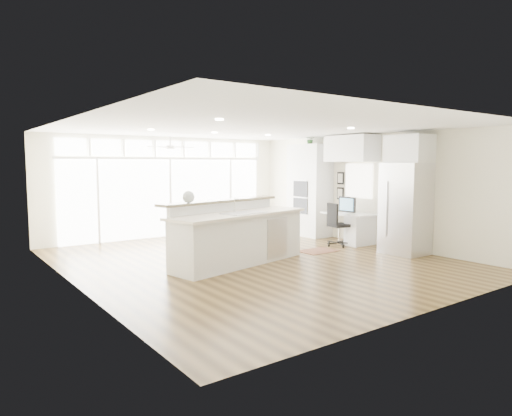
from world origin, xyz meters
TOP-DOWN VIEW (x-y plane):
  - floor at (0.00, 0.00)m, footprint 7.00×8.00m
  - ceiling at (0.00, 0.00)m, footprint 7.00×8.00m
  - wall_back at (0.00, 4.00)m, footprint 7.00×0.04m
  - wall_front at (0.00, -4.00)m, footprint 7.00×0.04m
  - wall_left at (-3.50, 0.00)m, footprint 0.04×8.00m
  - wall_right at (3.50, 0.00)m, footprint 0.04×8.00m
  - glass_wall at (0.00, 3.94)m, footprint 5.80×0.06m
  - transom_row at (0.00, 3.94)m, footprint 5.90×0.06m
  - desk_window at (3.46, 0.30)m, footprint 0.04×0.85m
  - ceiling_fan at (-0.50, 2.80)m, footprint 1.16×1.16m
  - recessed_lights at (0.00, 0.20)m, footprint 3.40×3.00m
  - oven_cabinet at (3.17, 1.80)m, footprint 0.64×1.20m
  - desk_nook at (3.13, 0.30)m, footprint 0.72×1.30m
  - upper_cabinets at (3.17, 0.30)m, footprint 0.64×1.30m
  - refrigerator at (3.11, -1.35)m, footprint 0.76×0.90m
  - fridge_cabinet at (3.17, -1.35)m, footprint 0.64×0.90m
  - framed_photos at (3.46, 0.92)m, footprint 0.06×0.22m
  - kitchen_island at (-0.41, -0.05)m, footprint 3.33×1.83m
  - rug at (1.75, -0.03)m, footprint 0.85×0.62m
  - office_chair at (2.64, 0.16)m, footprint 0.61×0.58m
  - fishbowl at (-1.43, 0.13)m, footprint 0.25×0.25m
  - monitor at (3.05, 0.30)m, footprint 0.10×0.52m
  - keyboard at (2.88, 0.30)m, footprint 0.17×0.34m
  - potted_plant at (3.17, 1.80)m, footprint 0.29×0.32m

SIDE VIEW (x-z plane):
  - floor at x=0.00m, z-range -0.02..0.00m
  - rug at x=1.75m, z-range 0.00..0.01m
  - desk_nook at x=3.13m, z-range 0.00..0.76m
  - office_chair at x=2.64m, z-range 0.00..1.03m
  - kitchen_island at x=-0.41m, z-range 0.00..1.25m
  - keyboard at x=2.88m, z-range 0.76..0.78m
  - monitor at x=3.05m, z-range 0.76..1.19m
  - refrigerator at x=3.11m, z-range 0.00..2.00m
  - glass_wall at x=0.00m, z-range 0.01..2.09m
  - oven_cabinet at x=3.17m, z-range 0.00..2.50m
  - wall_back at x=0.00m, z-range 0.00..2.70m
  - wall_front at x=0.00m, z-range 0.00..2.70m
  - wall_left at x=-3.50m, z-range 0.00..2.70m
  - wall_right at x=3.50m, z-range 0.00..2.70m
  - fishbowl at x=-1.43m, z-range 1.25..1.48m
  - framed_photos at x=3.46m, z-range 1.00..1.80m
  - desk_window at x=3.46m, z-range 1.12..1.98m
  - fridge_cabinet at x=3.17m, z-range 2.00..2.60m
  - upper_cabinets at x=3.17m, z-range 2.03..2.67m
  - transom_row at x=0.00m, z-range 2.18..2.58m
  - ceiling_fan at x=-0.50m, z-range 2.32..2.64m
  - potted_plant at x=3.17m, z-range 2.50..2.73m
  - recessed_lights at x=0.00m, z-range 2.67..2.69m
  - ceiling at x=0.00m, z-range 2.69..2.71m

